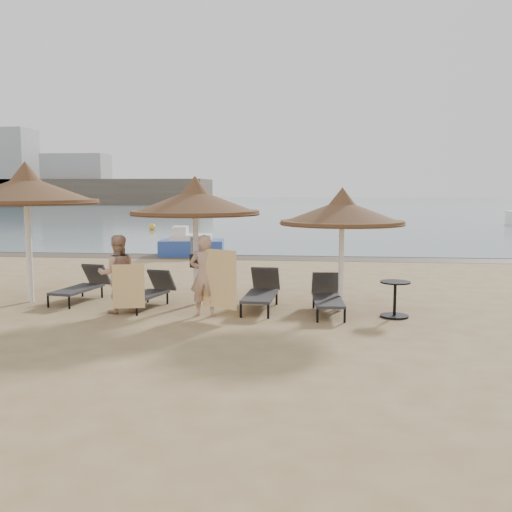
{
  "coord_description": "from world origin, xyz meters",
  "views": [
    {
      "loc": [
        2.81,
        -11.59,
        2.59
      ],
      "look_at": [
        1.39,
        1.2,
        1.05
      ],
      "focal_mm": 40.0,
      "sensor_mm": 36.0,
      "label": 1
    }
  ],
  "objects_px": {
    "side_table": "(395,300)",
    "pedal_boat": "(191,245)",
    "lounger_near_left": "(149,291)",
    "lounger_near_right": "(262,291)",
    "person_right": "(205,269)",
    "lounger_far_left": "(83,285)",
    "palapa_center": "(195,202)",
    "palapa_right": "(342,213)",
    "person_left": "(117,268)",
    "palapa_left": "(26,190)",
    "lounger_far_right": "(327,296)"
  },
  "relations": [
    {
      "from": "lounger_near_left",
      "to": "palapa_right",
      "type": "bearing_deg",
      "value": 14.75
    },
    {
      "from": "palapa_left",
      "to": "lounger_far_left",
      "type": "xyz_separation_m",
      "value": [
        1.12,
        0.3,
        -2.18
      ]
    },
    {
      "from": "side_table",
      "to": "person_left",
      "type": "distance_m",
      "value": 5.72
    },
    {
      "from": "person_left",
      "to": "lounger_far_left",
      "type": "bearing_deg",
      "value": -66.77
    },
    {
      "from": "lounger_near_left",
      "to": "lounger_near_right",
      "type": "xyz_separation_m",
      "value": [
        2.48,
        0.11,
        0.03
      ]
    },
    {
      "from": "palapa_center",
      "to": "lounger_near_left",
      "type": "distance_m",
      "value": 2.2
    },
    {
      "from": "pedal_boat",
      "to": "lounger_near_right",
      "type": "bearing_deg",
      "value": -75.25
    },
    {
      "from": "palapa_center",
      "to": "lounger_near_right",
      "type": "height_order",
      "value": "palapa_center"
    },
    {
      "from": "lounger_far_left",
      "to": "lounger_far_right",
      "type": "relative_size",
      "value": 1.03
    },
    {
      "from": "lounger_near_right",
      "to": "person_right",
      "type": "xyz_separation_m",
      "value": [
        -1.07,
        -0.9,
        0.59
      ]
    },
    {
      "from": "person_left",
      "to": "pedal_boat",
      "type": "height_order",
      "value": "person_left"
    },
    {
      "from": "palapa_center",
      "to": "side_table",
      "type": "height_order",
      "value": "palapa_center"
    },
    {
      "from": "palapa_left",
      "to": "person_left",
      "type": "distance_m",
      "value": 3.0
    },
    {
      "from": "lounger_near_right",
      "to": "pedal_boat",
      "type": "height_order",
      "value": "pedal_boat"
    },
    {
      "from": "lounger_far_left",
      "to": "lounger_near_right",
      "type": "relative_size",
      "value": 0.97
    },
    {
      "from": "lounger_far_right",
      "to": "side_table",
      "type": "height_order",
      "value": "lounger_far_right"
    },
    {
      "from": "lounger_near_right",
      "to": "lounger_far_left",
      "type": "bearing_deg",
      "value": 177.1
    },
    {
      "from": "side_table",
      "to": "pedal_boat",
      "type": "relative_size",
      "value": 0.28
    },
    {
      "from": "palapa_right",
      "to": "lounger_near_right",
      "type": "distance_m",
      "value": 2.4
    },
    {
      "from": "lounger_near_left",
      "to": "person_left",
      "type": "relative_size",
      "value": 0.94
    },
    {
      "from": "palapa_right",
      "to": "lounger_far_right",
      "type": "height_order",
      "value": "palapa_right"
    },
    {
      "from": "lounger_near_right",
      "to": "palapa_right",
      "type": "bearing_deg",
      "value": 0.7
    },
    {
      "from": "palapa_center",
      "to": "lounger_far_left",
      "type": "height_order",
      "value": "palapa_center"
    },
    {
      "from": "palapa_right",
      "to": "side_table",
      "type": "distance_m",
      "value": 2.1
    },
    {
      "from": "lounger_far_left",
      "to": "pedal_boat",
      "type": "distance_m",
      "value": 8.95
    },
    {
      "from": "lounger_near_left",
      "to": "lounger_far_right",
      "type": "relative_size",
      "value": 1.0
    },
    {
      "from": "lounger_far_right",
      "to": "lounger_near_left",
      "type": "bearing_deg",
      "value": 173.7
    },
    {
      "from": "person_right",
      "to": "pedal_boat",
      "type": "distance_m",
      "value": 10.58
    },
    {
      "from": "lounger_far_left",
      "to": "side_table",
      "type": "xyz_separation_m",
      "value": [
        6.96,
        -0.99,
        -0.01
      ]
    },
    {
      "from": "person_left",
      "to": "side_table",
      "type": "bearing_deg",
      "value": 158.31
    },
    {
      "from": "palapa_center",
      "to": "person_right",
      "type": "distance_m",
      "value": 1.78
    },
    {
      "from": "palapa_center",
      "to": "person_left",
      "type": "bearing_deg",
      "value": -144.82
    },
    {
      "from": "palapa_right",
      "to": "person_right",
      "type": "distance_m",
      "value": 3.09
    },
    {
      "from": "lounger_near_left",
      "to": "side_table",
      "type": "height_order",
      "value": "lounger_near_left"
    },
    {
      "from": "person_left",
      "to": "lounger_near_left",
      "type": "bearing_deg",
      "value": -147.88
    },
    {
      "from": "lounger_far_right",
      "to": "pedal_boat",
      "type": "bearing_deg",
      "value": 114.05
    },
    {
      "from": "palapa_center",
      "to": "lounger_far_right",
      "type": "height_order",
      "value": "palapa_center"
    },
    {
      "from": "palapa_center",
      "to": "lounger_near_left",
      "type": "xyz_separation_m",
      "value": [
        -0.98,
        -0.34,
        -1.94
      ]
    },
    {
      "from": "palapa_left",
      "to": "lounger_near_right",
      "type": "height_order",
      "value": "palapa_left"
    },
    {
      "from": "palapa_center",
      "to": "pedal_boat",
      "type": "xyz_separation_m",
      "value": [
        -2.19,
        9.11,
        -1.86
      ]
    },
    {
      "from": "person_right",
      "to": "pedal_boat",
      "type": "xyz_separation_m",
      "value": [
        -2.61,
        10.24,
        -0.55
      ]
    },
    {
      "from": "lounger_near_left",
      "to": "lounger_near_right",
      "type": "bearing_deg",
      "value": 16.55
    },
    {
      "from": "palapa_right",
      "to": "lounger_near_right",
      "type": "xyz_separation_m",
      "value": [
        -1.69,
        0.06,
        -1.7
      ]
    },
    {
      "from": "person_right",
      "to": "lounger_near_right",
      "type": "bearing_deg",
      "value": -142.36
    },
    {
      "from": "palapa_left",
      "to": "lounger_far_right",
      "type": "height_order",
      "value": "palapa_left"
    },
    {
      "from": "palapa_left",
      "to": "palapa_center",
      "type": "xyz_separation_m",
      "value": [
        3.83,
        0.13,
        -0.26
      ]
    },
    {
      "from": "palapa_left",
      "to": "person_left",
      "type": "xyz_separation_m",
      "value": [
        2.39,
        -0.88,
        -1.59
      ]
    },
    {
      "from": "lounger_far_left",
      "to": "person_right",
      "type": "xyz_separation_m",
      "value": [
        3.14,
        -1.3,
        0.61
      ]
    },
    {
      "from": "palapa_right",
      "to": "lounger_far_left",
      "type": "relative_size",
      "value": 1.44
    },
    {
      "from": "palapa_right",
      "to": "person_left",
      "type": "relative_size",
      "value": 1.39
    }
  ]
}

